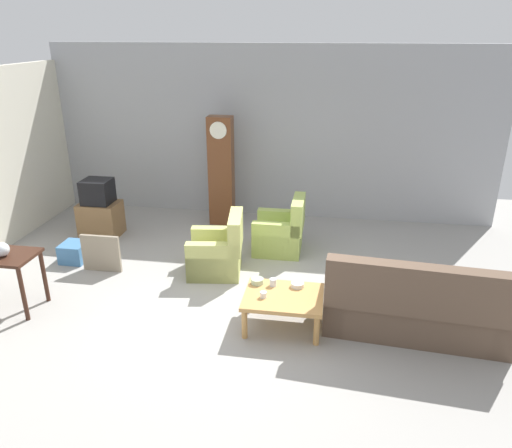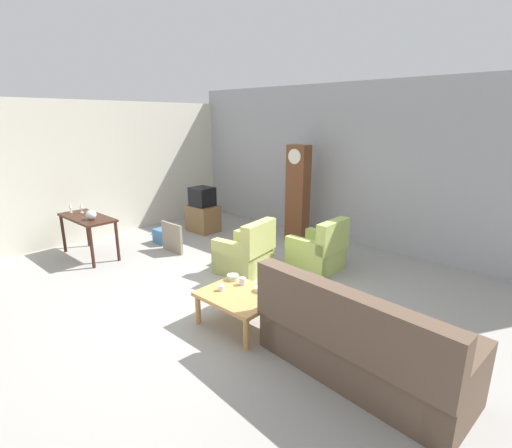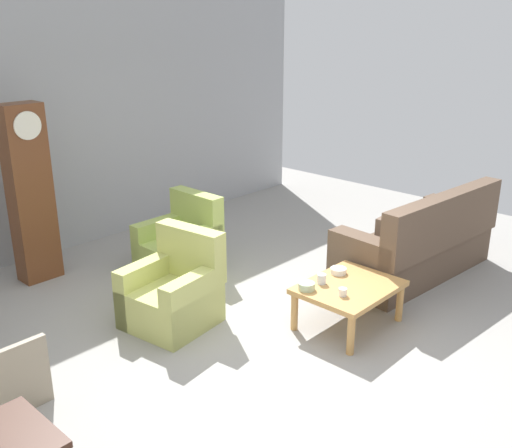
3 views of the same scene
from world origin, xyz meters
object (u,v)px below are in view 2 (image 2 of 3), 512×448
object	(u,v)px
bowl_shallow_green	(233,277)
wine_glass_mid	(81,207)
cup_white_porcelain	(221,288)
glass_dome_cloche	(91,215)
armchair_olive_far	(318,253)
armchair_olive_near	(246,255)
storage_box_blue	(166,235)
cup_blue_rimmed	(242,281)
coffee_table_wood	(240,298)
tv_crt	(202,197)
grandfather_clock	(298,194)
wine_glass_tall	(70,207)
console_table_dark	(87,222)
framed_picture_leaning	(172,238)
tv_stand_cabinet	(203,218)
bowl_white_stacked	(261,289)
couch_floral	(358,345)

from	to	relation	value
bowl_shallow_green	wine_glass_mid	distance (m)	3.82
cup_white_porcelain	wine_glass_mid	distance (m)	3.93
cup_white_porcelain	bowl_shallow_green	world-z (taller)	cup_white_porcelain
bowl_shallow_green	glass_dome_cloche	bearing A→B (deg)	-172.38
armchair_olive_far	cup_white_porcelain	size ratio (longest dim) A/B	11.55
armchair_olive_near	storage_box_blue	xyz separation A→B (m)	(-2.33, 0.01, -0.16)
glass_dome_cloche	cup_blue_rimmed	size ratio (longest dim) A/B	1.86
glass_dome_cloche	cup_blue_rimmed	world-z (taller)	glass_dome_cloche
armchair_olive_far	coffee_table_wood	distance (m)	2.20
tv_crt	cup_white_porcelain	bearing A→B (deg)	-36.68
grandfather_clock	wine_glass_tall	xyz separation A→B (m)	(-2.81, -3.47, -0.11)
coffee_table_wood	storage_box_blue	bearing A→B (deg)	159.58
armchair_olive_near	grandfather_clock	xyz separation A→B (m)	(-0.38, 1.97, 0.70)
console_table_dark	glass_dome_cloche	size ratio (longest dim) A/B	7.25
cup_blue_rimmed	grandfather_clock	bearing A→B (deg)	113.95
framed_picture_leaning	cup_blue_rimmed	world-z (taller)	framed_picture_leaning
glass_dome_cloche	wine_glass_mid	distance (m)	0.62
coffee_table_wood	tv_stand_cabinet	distance (m)	4.21
armchair_olive_near	storage_box_blue	size ratio (longest dim) A/B	2.25
cup_blue_rimmed	wine_glass_tall	size ratio (longest dim) A/B	0.51
grandfather_clock	bowl_white_stacked	size ratio (longest dim) A/B	12.37
coffee_table_wood	grandfather_clock	size ratio (longest dim) A/B	0.48
armchair_olive_far	cup_blue_rimmed	xyz separation A→B (m)	(0.12, -1.97, 0.17)
tv_stand_cabinet	glass_dome_cloche	size ratio (longest dim) A/B	3.79
wine_glass_mid	wine_glass_tall	bearing A→B (deg)	-141.42
coffee_table_wood	cup_white_porcelain	distance (m)	0.27
tv_stand_cabinet	tv_crt	size ratio (longest dim) A/B	1.42
armchair_olive_far	armchair_olive_near	bearing A→B (deg)	-132.96
framed_picture_leaning	wine_glass_mid	size ratio (longest dim) A/B	3.31
armchair_olive_near	bowl_shallow_green	xyz separation A→B (m)	(0.76, -1.04, 0.16)
couch_floral	storage_box_blue	bearing A→B (deg)	166.71
tv_stand_cabinet	cup_blue_rimmed	xyz separation A→B (m)	(3.34, -2.13, 0.18)
wine_glass_tall	wine_glass_mid	size ratio (longest dim) A/B	1.04
glass_dome_cloche	bowl_white_stacked	bearing A→B (deg)	6.53
framed_picture_leaning	cup_white_porcelain	bearing A→B (deg)	-23.09
coffee_table_wood	wine_glass_tall	world-z (taller)	wine_glass_tall
storage_box_blue	wine_glass_mid	world-z (taller)	wine_glass_mid
couch_floral	storage_box_blue	size ratio (longest dim) A/B	5.30
wine_glass_tall	bowl_white_stacked	bearing A→B (deg)	5.88
armchair_olive_near	wine_glass_tall	size ratio (longest dim) A/B	4.89
cup_blue_rimmed	storage_box_blue	bearing A→B (deg)	161.99
grandfather_clock	storage_box_blue	xyz separation A→B (m)	(-1.95, -1.96, -0.86)
armchair_olive_near	storage_box_blue	world-z (taller)	armchair_olive_near
grandfather_clock	wine_glass_mid	size ratio (longest dim) A/B	11.06
tv_crt	bowl_shallow_green	world-z (taller)	tv_crt
couch_floral	framed_picture_leaning	bearing A→B (deg)	168.10
armchair_olive_far	storage_box_blue	bearing A→B (deg)	-164.18
armchair_olive_near	armchair_olive_far	size ratio (longest dim) A/B	1.00
console_table_dark	wine_glass_mid	world-z (taller)	wine_glass_mid
framed_picture_leaning	bowl_shallow_green	size ratio (longest dim) A/B	3.75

